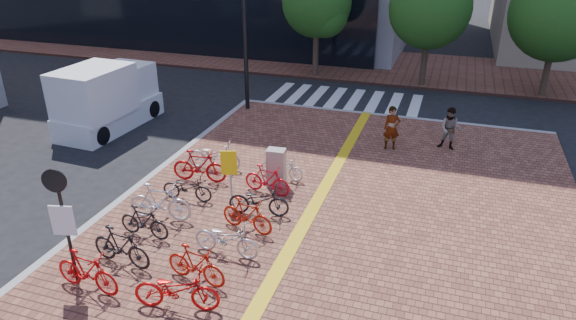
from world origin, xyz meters
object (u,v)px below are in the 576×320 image
(pedestrian_b, at_px, (450,129))
(bike_2, at_px, (144,222))
(bike_11, at_px, (259,200))
(bike_6, at_px, (214,156))
(bike_8, at_px, (196,264))
(bike_0, at_px, (87,271))
(bike_10, at_px, (247,215))
(bike_1, at_px, (121,246))
(notice_sign, at_px, (62,214))
(utility_box, at_px, (276,168))
(pedestrian_a, at_px, (392,128))
(yellow_sign, at_px, (230,168))
(bike_3, at_px, (160,202))
(traffic_light_pole, at_px, (213,9))
(bike_12, at_px, (267,180))
(bike_9, at_px, (226,239))
(bike_4, at_px, (187,188))
(box_truck, at_px, (106,98))
(bike_13, at_px, (282,167))
(bike_5, at_px, (199,166))
(bike_7, at_px, (177,290))

(pedestrian_b, bearing_deg, bike_2, -120.66)
(bike_2, distance_m, bike_11, 3.35)
(bike_6, xyz_separation_m, bike_8, (2.36, -5.92, -0.01))
(bike_0, bearing_deg, bike_10, -30.97)
(bike_1, distance_m, notice_sign, 1.87)
(bike_0, relative_size, utility_box, 1.38)
(bike_6, bearing_deg, pedestrian_a, -62.21)
(yellow_sign, bearing_deg, bike_3, -137.10)
(notice_sign, distance_m, traffic_light_pole, 13.85)
(bike_11, height_order, pedestrian_a, pedestrian_a)
(bike_12, bearing_deg, bike_2, 153.67)
(bike_9, distance_m, notice_sign, 4.03)
(pedestrian_b, xyz_separation_m, utility_box, (-5.33, -4.96, -0.18))
(bike_2, xyz_separation_m, bike_11, (2.60, 2.11, 0.01))
(bike_4, bearing_deg, bike_0, 174.59)
(bike_1, relative_size, traffic_light_pole, 0.27)
(bike_11, xyz_separation_m, utility_box, (-0.13, 1.96, 0.17))
(bike_6, relative_size, notice_sign, 0.62)
(bike_0, bearing_deg, bike_2, 4.75)
(bike_12, distance_m, traffic_light_pole, 10.12)
(bike_9, bearing_deg, bike_6, 31.01)
(bike_4, distance_m, utility_box, 2.98)
(notice_sign, height_order, box_truck, notice_sign)
(bike_1, xyz_separation_m, bike_10, (2.44, 2.49, -0.03))
(bike_8, bearing_deg, bike_6, 30.46)
(bike_6, bearing_deg, traffic_light_pole, 18.44)
(traffic_light_pole, xyz_separation_m, box_truck, (-3.37, -3.88, -3.33))
(bike_9, distance_m, pedestrian_a, 9.00)
(pedestrian_b, bearing_deg, bike_13, -130.13)
(box_truck, bearing_deg, bike_13, -16.22)
(bike_11, distance_m, pedestrian_b, 8.66)
(bike_5, relative_size, traffic_light_pole, 0.29)
(pedestrian_b, bearing_deg, yellow_sign, -123.32)
(bike_4, distance_m, box_truck, 8.15)
(bike_3, xyz_separation_m, notice_sign, (-0.40, -3.27, 1.39))
(pedestrian_a, bearing_deg, bike_0, -132.76)
(bike_1, relative_size, box_truck, 0.35)
(bike_9, xyz_separation_m, bike_11, (0.07, 2.18, -0.00))
(bike_5, bearing_deg, box_truck, 52.24)
(bike_6, distance_m, box_truck, 6.82)
(bike_7, bearing_deg, bike_8, -9.68)
(bike_2, bearing_deg, bike_7, -131.24)
(yellow_sign, relative_size, traffic_light_pole, 0.28)
(bike_1, xyz_separation_m, bike_8, (2.14, -0.04, -0.03))
(bike_0, height_order, pedestrian_a, pedestrian_a)
(bike_2, xyz_separation_m, traffic_light_pole, (-2.96, 11.05, 4.04))
(bike_6, distance_m, bike_7, 7.32)
(bike_7, distance_m, bike_12, 5.79)
(utility_box, bearing_deg, bike_8, -91.70)
(bike_9, bearing_deg, bike_12, 4.58)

